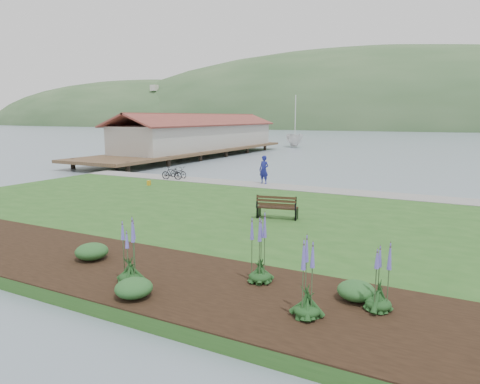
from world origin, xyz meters
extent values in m
plane|color=slate|center=(0.00, 0.00, 0.00)|extent=(600.00, 600.00, 0.00)
cube|color=#26521D|center=(0.00, -2.00, 0.20)|extent=(34.00, 20.00, 0.40)
cube|color=gray|center=(0.00, 6.90, 0.42)|extent=(34.00, 2.20, 0.03)
cube|color=black|center=(3.00, -9.80, 0.42)|extent=(24.00, 4.40, 0.04)
cube|color=#4C3826|center=(-20.00, 26.00, 0.85)|extent=(8.00, 36.00, 0.30)
cube|color=#B2ADA3|center=(-20.00, 28.00, 2.50)|extent=(6.40, 28.00, 3.00)
cube|color=black|center=(2.85, -1.48, 0.91)|extent=(1.90, 0.97, 0.06)
cube|color=black|center=(2.92, -1.81, 1.25)|extent=(1.81, 0.51, 0.57)
cube|color=black|center=(1.99, -1.64, 0.65)|extent=(0.19, 0.62, 0.50)
cube|color=black|center=(3.72, -1.31, 0.65)|extent=(0.19, 0.62, 0.50)
imported|color=navy|center=(-1.91, 7.50, 1.56)|extent=(0.94, 0.73, 2.32)
imported|color=black|center=(-8.93, 7.20, 0.84)|extent=(0.89, 1.76, 0.88)
imported|color=black|center=(-8.83, 6.24, 0.88)|extent=(0.79, 1.64, 0.95)
imported|color=silver|center=(-14.97, 48.71, 0.00)|extent=(14.48, 14.52, 27.24)
cube|color=gold|center=(-8.65, 3.39, 0.56)|extent=(0.27, 0.33, 0.31)
ellipsoid|color=#143816|center=(2.26, -10.64, 0.59)|extent=(0.62, 0.62, 0.31)
cone|color=#554AAC|center=(2.26, -10.64, 1.61)|extent=(0.36, 0.36, 1.71)
ellipsoid|color=#143816|center=(5.44, -8.92, 0.59)|extent=(0.62, 0.62, 0.31)
cone|color=#554AAC|center=(5.44, -8.92, 1.70)|extent=(0.36, 0.36, 1.91)
ellipsoid|color=#143816|center=(7.29, -10.34, 0.59)|extent=(0.62, 0.62, 0.31)
cone|color=#554AAC|center=(7.29, -10.34, 1.59)|extent=(0.32, 0.32, 1.68)
ellipsoid|color=#143816|center=(8.69, -9.21, 0.59)|extent=(0.62, 0.62, 0.31)
cone|color=#554AAC|center=(8.69, -9.21, 1.60)|extent=(0.32, 0.32, 1.70)
ellipsoid|color=#1E4C21|center=(-0.21, -9.69, 0.70)|extent=(1.05, 1.05, 0.52)
ellipsoid|color=#1E4C21|center=(3.01, -11.34, 0.68)|extent=(0.97, 0.97, 0.48)
ellipsoid|color=#1E4C21|center=(8.08, -8.87, 0.68)|extent=(0.95, 0.95, 0.47)
camera|label=1|loc=(10.20, -19.23, 4.99)|focal=32.00mm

